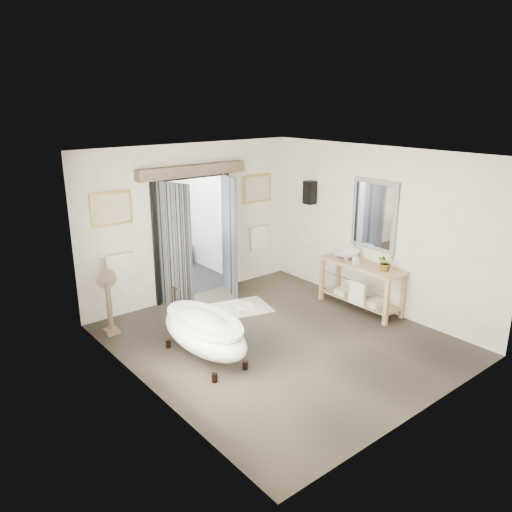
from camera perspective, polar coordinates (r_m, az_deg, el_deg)
name	(u,v)px	position (r m, az deg, el deg)	size (l,w,h in m)	color
ground_plane	(280,340)	(8.01, 2.74, -9.57)	(5.00, 5.00, 0.00)	#4C4236
room_shell	(286,228)	(7.24, 3.44, 3.19)	(4.52, 5.02, 2.91)	white
shower_room	(155,234)	(10.80, -11.43, 2.45)	(2.22, 2.01, 2.51)	black
back_wall_dressing	(197,218)	(9.23, -6.75, 4.34)	(3.82, 0.79, 2.52)	black
clawfoot_tub	(204,332)	(7.34, -5.94, -8.59)	(0.80, 1.78, 0.87)	black
vanity	(361,282)	(9.14, 11.86, -2.97)	(0.57, 1.60, 0.85)	tan
pedestal_mirror	(109,306)	(8.36, -16.43, -5.55)	(0.33, 0.21, 1.10)	brown
rug	(236,309)	(9.11, -2.28, -6.04)	(1.20, 0.80, 0.01)	beige
slippers	(245,308)	(9.07, -1.30, -5.92)	(0.42, 0.30, 0.05)	white
basin	(347,254)	(9.25, 10.31, 0.17)	(0.48, 0.48, 0.17)	white
plant	(386,262)	(8.73, 14.60, -0.68)	(0.28, 0.24, 0.31)	gray
soap_bottle_a	(356,259)	(8.99, 11.35, -0.32)	(0.09, 0.09, 0.19)	gray
soap_bottle_b	(338,252)	(9.36, 9.36, 0.42)	(0.13, 0.13, 0.17)	gray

